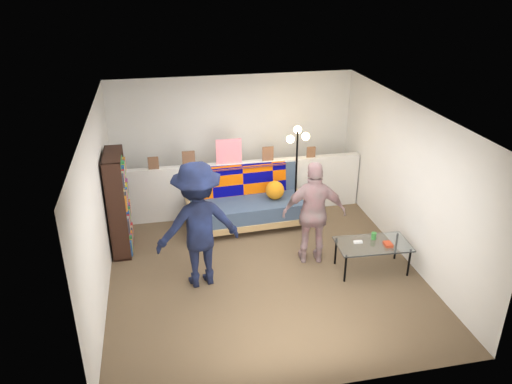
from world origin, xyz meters
The scene contains 10 objects.
ground centered at (0.00, 0.00, 0.00)m, with size 5.00×5.00×0.00m, color brown.
room_shell centered at (0.00, 0.47, 1.67)m, with size 4.60×5.05×2.45m.
half_wall_ledge centered at (0.00, 1.80, 0.50)m, with size 4.45×0.15×1.00m, color silver.
ledge_decor centered at (-0.23, 1.78, 1.18)m, with size 2.97×0.02×0.45m.
futon_sofa centered at (0.04, 1.38, 0.41)m, with size 2.10×1.10×0.88m.
bookshelf centered at (-2.08, 0.94, 0.76)m, with size 0.27×0.81×1.63m.
coffee_table centered at (1.59, -0.45, 0.42)m, with size 1.10×0.64×0.56m.
floor_lamp centered at (0.94, 1.44, 1.20)m, with size 0.37×0.30×1.69m.
person_left centered at (-0.94, -0.23, 0.92)m, with size 1.19×0.68×1.84m, color black.
person_right centered at (0.80, -0.01, 0.81)m, with size 0.95×0.40×1.62m, color #C98289.
Camera 1 is at (-1.38, -6.31, 4.20)m, focal length 35.00 mm.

